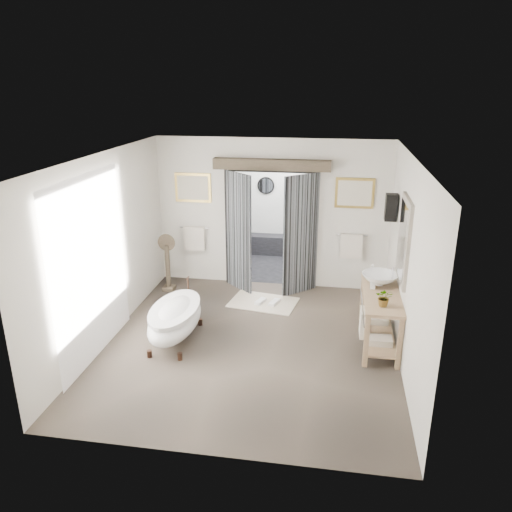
% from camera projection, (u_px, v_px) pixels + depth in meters
% --- Properties ---
extents(ground_plane, '(5.00, 5.00, 0.00)m').
position_uv_depth(ground_plane, '(250.00, 344.00, 7.81)').
color(ground_plane, brown).
extents(room_shell, '(4.52, 5.02, 2.91)m').
position_uv_depth(room_shell, '(245.00, 232.00, 7.09)').
color(room_shell, beige).
rests_on(room_shell, ground_plane).
extents(shower_room, '(2.22, 2.01, 2.51)m').
position_uv_depth(shower_room, '(280.00, 221.00, 11.22)').
color(shower_room, black).
rests_on(shower_room, ground_plane).
extents(back_wall_dressing, '(3.82, 0.69, 2.52)m').
position_uv_depth(back_wall_dressing, '(270.00, 211.00, 9.44)').
color(back_wall_dressing, black).
rests_on(back_wall_dressing, ground_plane).
extents(clawfoot_tub, '(0.71, 1.60, 0.78)m').
position_uv_depth(clawfoot_tub, '(175.00, 318.00, 7.79)').
color(clawfoot_tub, '#3E271C').
rests_on(clawfoot_tub, ground_plane).
extents(vanity, '(0.57, 1.60, 0.85)m').
position_uv_depth(vanity, '(378.00, 313.00, 7.68)').
color(vanity, tan).
rests_on(vanity, ground_plane).
extents(pedestal_mirror, '(0.34, 0.22, 1.15)m').
position_uv_depth(pedestal_mirror, '(168.00, 266.00, 9.65)').
color(pedestal_mirror, brown).
rests_on(pedestal_mirror, ground_plane).
extents(rug, '(1.32, 0.99, 0.01)m').
position_uv_depth(rug, '(263.00, 302.00, 9.25)').
color(rug, silver).
rests_on(rug, ground_plane).
extents(slippers, '(0.45, 0.30, 0.05)m').
position_uv_depth(slippers, '(267.00, 302.00, 9.19)').
color(slippers, white).
rests_on(slippers, rug).
extents(basin, '(0.64, 0.64, 0.19)m').
position_uv_depth(basin, '(380.00, 279.00, 7.83)').
color(basin, white).
rests_on(basin, vanity).
extents(plant, '(0.27, 0.24, 0.27)m').
position_uv_depth(plant, '(384.00, 297.00, 7.08)').
color(plant, gray).
rests_on(plant, vanity).
extents(soap_bottle_a, '(0.08, 0.08, 0.17)m').
position_uv_depth(soap_bottle_a, '(373.00, 283.00, 7.69)').
color(soap_bottle_a, gray).
rests_on(soap_bottle_a, vanity).
extents(soap_bottle_b, '(0.16, 0.16, 0.18)m').
position_uv_depth(soap_bottle_b, '(372.00, 270.00, 8.23)').
color(soap_bottle_b, gray).
rests_on(soap_bottle_b, vanity).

